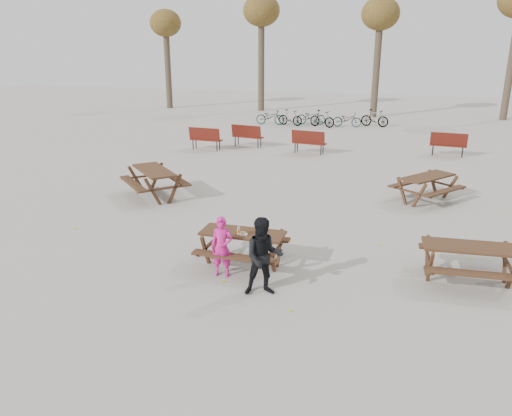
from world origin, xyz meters
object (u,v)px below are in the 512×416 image
(main_picnic_table, at_px, (243,240))
(soda_bottle, at_px, (239,231))
(picnic_table_far, at_px, (426,189))
(food_tray, at_px, (243,234))
(picnic_table_north, at_px, (155,183))
(adult, at_px, (264,257))
(child, at_px, (222,247))
(picnic_table_east, at_px, (468,264))

(main_picnic_table, distance_m, soda_bottle, 0.30)
(picnic_table_far, bearing_deg, food_tray, -174.81)
(main_picnic_table, distance_m, picnic_table_north, 5.89)
(adult, distance_m, picnic_table_far, 7.86)
(soda_bottle, bearing_deg, child, -114.08)
(food_tray, height_order, soda_bottle, soda_bottle)
(child, bearing_deg, picnic_table_far, 51.87)
(adult, bearing_deg, picnic_table_east, 2.13)
(picnic_table_north, bearing_deg, main_picnic_table, 0.19)
(child, height_order, picnic_table_far, child)
(soda_bottle, xyz_separation_m, picnic_table_north, (-4.22, 4.22, -0.40))
(food_tray, relative_size, picnic_table_far, 0.10)
(picnic_table_far, bearing_deg, soda_bottle, -175.61)
(child, height_order, picnic_table_east, child)
(food_tray, distance_m, adult, 1.21)
(food_tray, relative_size, soda_bottle, 1.06)
(soda_bottle, relative_size, child, 0.13)
(food_tray, xyz_separation_m, picnic_table_far, (3.86, 6.23, -0.39))
(picnic_table_far, bearing_deg, picnic_table_east, -135.90)
(child, bearing_deg, food_tray, 48.53)
(main_picnic_table, xyz_separation_m, picnic_table_north, (-4.26, 4.07, -0.14))
(soda_bottle, distance_m, picnic_table_north, 5.98)
(food_tray, relative_size, picnic_table_north, 0.09)
(picnic_table_far, bearing_deg, child, -175.06)
(main_picnic_table, height_order, picnic_table_east, picnic_table_east)
(picnic_table_far, bearing_deg, picnic_table_north, 140.63)
(soda_bottle, relative_size, picnic_table_far, 0.09)
(food_tray, height_order, picnic_table_east, food_tray)
(food_tray, height_order, picnic_table_far, food_tray)
(picnic_table_east, bearing_deg, child, -170.58)
(adult, bearing_deg, food_tray, 105.32)
(main_picnic_table, relative_size, food_tray, 10.00)
(child, bearing_deg, picnic_table_north, 124.45)
(child, height_order, picnic_table_north, child)
(main_picnic_table, height_order, picnic_table_north, picnic_table_north)
(food_tray, xyz_separation_m, soda_bottle, (-0.11, 0.02, 0.05))
(picnic_table_far, bearing_deg, adult, -166.54)
(food_tray, bearing_deg, picnic_table_east, 9.08)
(picnic_table_east, xyz_separation_m, picnic_table_north, (-8.88, 3.52, 0.05))
(picnic_table_north, bearing_deg, soda_bottle, -1.11)
(soda_bottle, distance_m, child, 0.55)
(adult, xyz_separation_m, picnic_table_far, (3.14, 7.20, -0.38))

